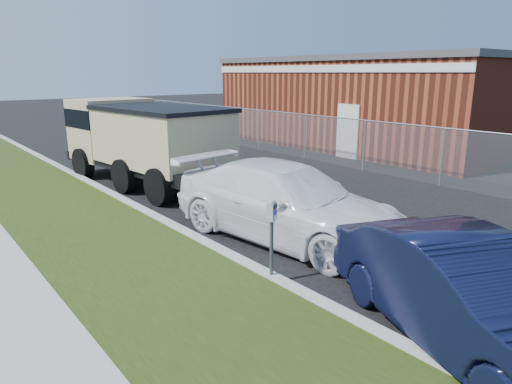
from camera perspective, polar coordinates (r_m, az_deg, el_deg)
ground at (r=10.13m, az=9.80°, el=-5.34°), size 120.00×120.00×0.00m
streetside at (r=9.04m, az=-25.67°, el=-8.69°), size 6.12×50.00×0.15m
chainlink_fence at (r=18.83m, az=6.18°, el=7.98°), size 0.06×30.06×30.00m
brick_building at (r=23.94m, az=14.93°, el=11.07°), size 9.20×14.20×4.17m
parking_meter at (r=7.44m, az=1.98°, el=-3.71°), size 0.22×0.18×1.33m
white_wagon at (r=9.68m, az=3.67°, el=-1.19°), size 3.03×5.72×1.58m
navy_sedan at (r=6.47m, az=24.91°, el=-11.55°), size 3.00×4.62×1.44m
dump_truck at (r=15.01m, az=-14.07°, el=6.65°), size 3.21×6.79×2.57m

